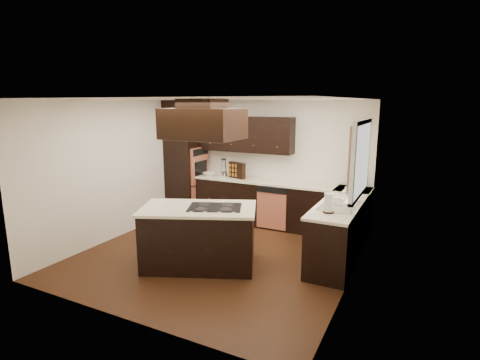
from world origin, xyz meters
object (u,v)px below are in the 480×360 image
at_px(spice_rack, 237,170).
at_px(oven_column, 186,167).
at_px(range_hood, 203,124).
at_px(island, 199,238).

bearing_deg(spice_rack, oven_column, -161.03).
xyz_separation_m(range_hood, spice_rack, (-0.63, 2.28, -1.07)).
height_order(island, range_hood, range_hood).
bearing_deg(range_hood, oven_column, 129.74).
relative_size(oven_column, island, 1.30).
height_order(island, spice_rack, spice_rack).
relative_size(oven_column, spice_rack, 5.35).
bearing_deg(spice_rack, island, -59.76).
bearing_deg(spice_rack, range_hood, -56.49).
xyz_separation_m(island, range_hood, (0.16, -0.08, 1.72)).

